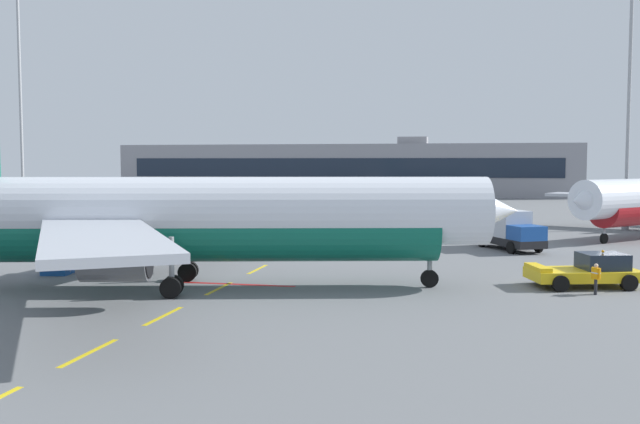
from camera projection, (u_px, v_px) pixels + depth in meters
ground at (584, 255)px, 53.81m from camera, size 400.00×400.00×0.00m
apron_paint_markings at (293, 252)px, 55.49m from camera, size 8.00×96.22×0.01m
airliner_foreground at (205, 218)px, 39.29m from camera, size 34.50×33.66×12.20m
pushback_tug at (588, 271)px, 39.99m from camera, size 6.54×4.40×2.08m
catering_truck at (24, 233)px, 53.59m from camera, size 7.40×4.40×3.14m
fuel_service_truck at (508, 229)px, 56.92m from camera, size 5.50×7.29×3.14m
ground_crew_worker at (596, 277)px, 37.68m from camera, size 0.46×0.62×1.65m
uld_cargo_container at (57, 262)px, 44.41m from camera, size 1.85×1.82×1.60m
apron_light_mast_near at (20, 73)px, 87.20m from camera, size 1.80×1.80×29.19m
apron_light_mast_far at (630, 55)px, 71.65m from camera, size 1.80×1.80×29.09m
terminal_satellite at (346, 170)px, 151.64m from camera, size 94.37×20.06×12.10m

